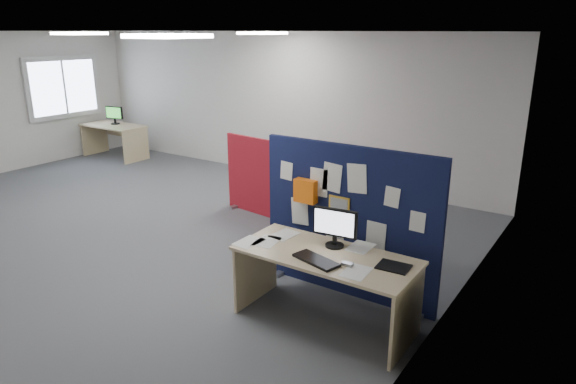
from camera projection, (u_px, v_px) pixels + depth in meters
The scene contains 17 objects.
floor at pixel (135, 226), 7.46m from camera, with size 9.00×9.00×0.00m, color #4E5055.
ceiling at pixel (116, 32), 6.64m from camera, with size 9.00×7.00×0.02m, color white.
wall_back at pixel (274, 105), 9.82m from camera, with size 9.00×0.02×2.70m, color silver.
wall_right at pixel (453, 188), 4.66m from camera, with size 0.02×7.00×2.70m, color silver.
window at pixel (64, 87), 10.93m from camera, with size 0.06×1.70×1.30m.
ceiling_lights at pixel (173, 34), 7.00m from camera, with size 4.10×4.10×0.04m.
navy_divider at pixel (347, 222), 5.33m from camera, with size 1.98×0.30×1.63m.
main_desk at pixel (327, 269), 4.87m from camera, with size 1.71×0.76×0.73m.
monitor_main at pixel (335, 226), 4.88m from camera, with size 0.44×0.18×0.38m.
keyboard at pixel (316, 260), 4.62m from camera, with size 0.45×0.18×0.03m, color black.
mouse at pixel (347, 264), 4.54m from camera, with size 0.10×0.06×0.03m, color #9B9CA0.
paper_tray at pixel (394, 267), 4.51m from camera, with size 0.28×0.22×0.01m, color black.
red_divider at pixel (266, 179), 7.68m from camera, with size 1.58×0.30×1.19m.
second_desk at pixel (115, 133), 11.33m from camera, with size 1.46×0.73×0.73m.
monitor_second at pixel (114, 114), 11.27m from camera, with size 0.42×0.19×0.39m.
office_chair at pixel (340, 183), 7.25m from camera, with size 0.74×0.76×1.15m.
desk_papers at pixel (301, 247), 4.94m from camera, with size 1.40×0.81×0.00m.
Camera 1 is at (5.74, -4.53, 2.73)m, focal length 32.00 mm.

